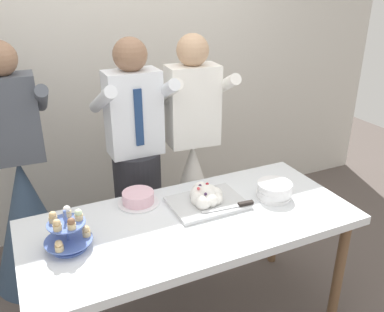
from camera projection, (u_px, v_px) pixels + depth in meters
The scene contains 9 objects.
rear_wall at pixel (112, 52), 3.14m from camera, with size 5.20×0.10×2.90m, color beige.
dessert_table at pixel (192, 230), 2.26m from camera, with size 1.80×0.80×0.78m.
cupcake_stand at pixel (67, 232), 1.96m from camera, with size 0.23×0.23×0.21m.
main_cake_tray at pixel (206, 198), 2.35m from camera, with size 0.44×0.31×0.12m.
plate_stack at pixel (274, 190), 2.42m from camera, with size 0.21×0.21×0.10m.
round_cake at pixel (138, 198), 2.36m from camera, with size 0.24×0.24×0.07m.
person_groom at pixel (137, 176), 2.77m from camera, with size 0.46×0.49×1.66m.
person_bride at pixel (193, 186), 2.98m from camera, with size 0.56×0.56×1.66m.
person_guest at pixel (26, 206), 2.72m from camera, with size 0.56×0.56×1.66m.
Camera 1 is at (-0.81, -1.72, 1.99)m, focal length 38.39 mm.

